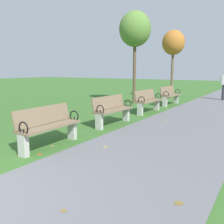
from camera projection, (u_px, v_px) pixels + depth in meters
The scene contains 7 objects.
park_bench_2 at pixel (48, 125), 5.53m from camera, with size 0.51×1.61×0.90m.
park_bench_3 at pixel (112, 109), 7.74m from camera, with size 0.53×1.62×0.90m.
park_bench_4 at pixel (148, 100), 9.97m from camera, with size 0.53×1.62×0.90m.
park_bench_5 at pixel (170, 95), 12.13m from camera, with size 0.52×1.61×0.90m.
tree_2 at pixel (135, 30), 12.32m from camera, with size 1.57×1.57×4.55m.
tree_3 at pixel (173, 43), 14.62m from camera, with size 1.31×1.31×3.99m.
scattered_leaves at pixel (159, 121), 8.35m from camera, with size 5.61×15.57×0.02m.
Camera 1 is at (3.58, -1.14, 1.71)m, focal length 40.02 mm.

